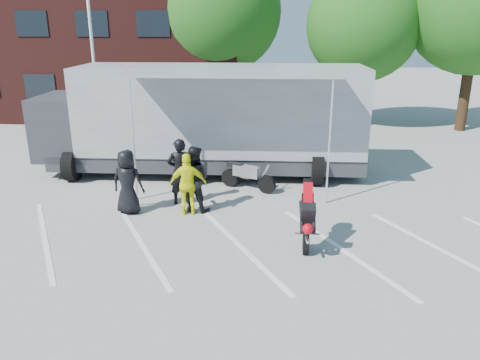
# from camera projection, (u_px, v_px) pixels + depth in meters

# --- Properties ---
(ground) EXTENTS (100.00, 100.00, 0.00)m
(ground) POSITION_uv_depth(u_px,v_px,m) (226.00, 265.00, 10.18)
(ground) COLOR #9D9D98
(ground) RESTS_ON ground
(parking_bay_lines) EXTENTS (18.09, 13.33, 0.01)m
(parking_bay_lines) POSITION_uv_depth(u_px,v_px,m) (231.00, 245.00, 11.13)
(parking_bay_lines) COLOR white
(parking_bay_lines) RESTS_ON ground
(office_building) EXTENTS (18.00, 8.00, 7.00)m
(office_building) POSITION_uv_depth(u_px,v_px,m) (87.00, 51.00, 26.86)
(office_building) COLOR #411814
(office_building) RESTS_ON ground
(flagpole) EXTENTS (1.61, 0.12, 8.00)m
(flagpole) POSITION_uv_depth(u_px,v_px,m) (96.00, 22.00, 18.51)
(flagpole) COLOR white
(flagpole) RESTS_ON ground
(tree_left) EXTENTS (6.12, 6.12, 8.64)m
(tree_left) POSITION_uv_depth(u_px,v_px,m) (221.00, 12.00, 23.69)
(tree_left) COLOR #382314
(tree_left) RESTS_ON ground
(tree_mid) EXTENTS (5.44, 5.44, 7.68)m
(tree_mid) POSITION_uv_depth(u_px,v_px,m) (363.00, 25.00, 22.40)
(tree_mid) COLOR #382314
(tree_mid) RESTS_ON ground
(tree_right) EXTENTS (6.46, 6.46, 9.12)m
(tree_right) POSITION_uv_depth(u_px,v_px,m) (479.00, 3.00, 21.24)
(tree_right) COLOR #382314
(tree_right) RESTS_ON ground
(transporter_truck) EXTENTS (11.72, 5.89, 3.68)m
(transporter_truck) POSITION_uv_depth(u_px,v_px,m) (208.00, 172.00, 16.53)
(transporter_truck) COLOR #9D9FA5
(transporter_truck) RESTS_ON ground
(parked_motorcycle) EXTENTS (2.02, 1.40, 1.01)m
(parked_motorcycle) POSITION_uv_depth(u_px,v_px,m) (248.00, 190.00, 14.83)
(parked_motorcycle) COLOR #A7A7AB
(parked_motorcycle) RESTS_ON ground
(stunt_bike_rider) EXTENTS (0.73, 1.51, 1.77)m
(stunt_bike_rider) POSITION_uv_depth(u_px,v_px,m) (304.00, 242.00, 11.27)
(stunt_bike_rider) COLOR black
(stunt_bike_rider) RESTS_ON ground
(spectator_leather_a) EXTENTS (0.93, 0.66, 1.80)m
(spectator_leather_a) POSITION_uv_depth(u_px,v_px,m) (128.00, 182.00, 12.76)
(spectator_leather_a) COLOR black
(spectator_leather_a) RESTS_ON ground
(spectator_leather_b) EXTENTS (0.80, 0.62, 1.94)m
(spectator_leather_b) POSITION_uv_depth(u_px,v_px,m) (180.00, 172.00, 13.41)
(spectator_leather_b) COLOR black
(spectator_leather_b) RESTS_ON ground
(spectator_leather_c) EXTENTS (1.04, 0.90, 1.86)m
(spectator_leather_c) POSITION_uv_depth(u_px,v_px,m) (194.00, 179.00, 12.91)
(spectator_leather_c) COLOR black
(spectator_leather_c) RESTS_ON ground
(spectator_hivis) EXTENTS (1.07, 0.58, 1.73)m
(spectator_hivis) POSITION_uv_depth(u_px,v_px,m) (188.00, 184.00, 12.67)
(spectator_hivis) COLOR #F9FF0D
(spectator_hivis) RESTS_ON ground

